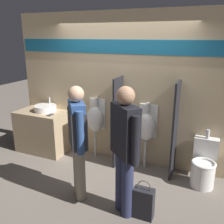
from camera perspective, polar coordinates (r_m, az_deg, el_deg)
ground_plane at (r=4.50m, az=-0.89°, el=-13.50°), size 16.00×16.00×0.00m
display_wall at (r=4.52m, az=2.20°, el=5.27°), size 4.27×0.07×2.70m
sink_counter at (r=5.29m, az=-15.45°, el=-4.23°), size 1.01×0.61×0.84m
sink_basin at (r=5.15m, az=-15.01°, el=0.86°), size 0.44×0.44×0.26m
cell_phone at (r=4.88m, az=-13.94°, el=-0.62°), size 0.07×0.14×0.01m
divider_near_counter at (r=4.44m, az=1.36°, el=-2.39°), size 0.03×0.42×1.61m
divider_mid at (r=4.19m, az=14.16°, el=-4.16°), size 0.03×0.42×1.61m
urinal_near_counter at (r=4.72m, az=-3.89°, el=-1.68°), size 0.34×0.27×1.18m
urinal_far at (r=4.37m, az=7.85°, el=-3.37°), size 0.34×0.27×1.18m
toilet at (r=4.28m, az=20.19°, el=-11.63°), size 0.38×0.54×0.87m
person_in_vest at (r=3.50m, az=-7.83°, el=-5.32°), size 0.44×0.47×1.66m
person_with_lanyard at (r=3.15m, az=2.93°, el=-7.99°), size 0.48×0.43×1.73m
shopping_bag at (r=3.46m, az=7.19°, el=-19.91°), size 0.27×0.15×0.54m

